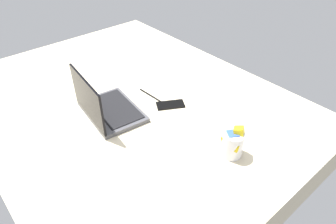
% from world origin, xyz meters
% --- Properties ---
extents(bed_mattress, '(1.80, 1.40, 0.18)m').
position_xyz_m(bed_mattress, '(0.00, 0.00, 0.09)').
color(bed_mattress, beige).
rests_on(bed_mattress, ground).
extents(laptop, '(0.35, 0.27, 0.23)m').
position_xyz_m(laptop, '(-0.05, 0.16, 0.22)').
color(laptop, '#4C4C51').
rests_on(laptop, bed_mattress).
extents(snack_cup, '(0.09, 0.09, 0.14)m').
position_xyz_m(snack_cup, '(-0.61, -0.09, 0.24)').
color(snack_cup, silver).
rests_on(snack_cup, bed_mattress).
extents(cell_phone, '(0.13, 0.16, 0.01)m').
position_xyz_m(cell_phone, '(-0.19, -0.13, 0.18)').
color(cell_phone, black).
rests_on(cell_phone, bed_mattress).
extents(charger_cable, '(0.17, 0.02, 0.01)m').
position_xyz_m(charger_cable, '(-0.06, -0.10, 0.18)').
color(charger_cable, black).
rests_on(charger_cable, bed_mattress).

